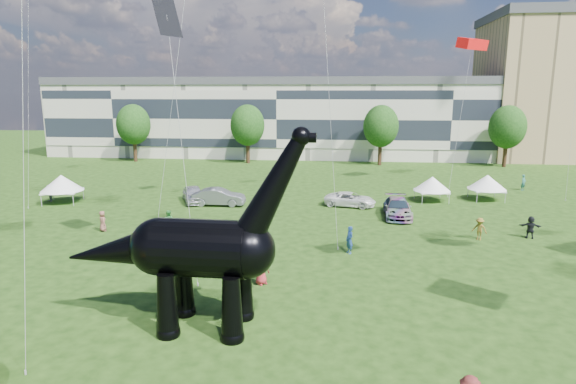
# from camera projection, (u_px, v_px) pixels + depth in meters

# --- Properties ---
(ground) EXTENTS (220.00, 220.00, 0.00)m
(ground) POSITION_uv_depth(u_px,v_px,m) (298.00, 339.00, 21.35)
(ground) COLOR #16330C
(ground) RESTS_ON ground
(terrace_row) EXTENTS (78.00, 11.00, 12.00)m
(terrace_row) POSITION_uv_depth(u_px,v_px,m) (281.00, 121.00, 81.29)
(terrace_row) COLOR beige
(terrace_row) RESTS_ON ground
(apartment_block) EXTENTS (28.00, 18.00, 22.00)m
(apartment_block) POSITION_uv_depth(u_px,v_px,m) (574.00, 90.00, 78.46)
(apartment_block) COLOR tan
(apartment_block) RESTS_ON ground
(tree_far_left) EXTENTS (5.20, 5.20, 9.44)m
(tree_far_left) POSITION_uv_depth(u_px,v_px,m) (133.00, 121.00, 74.64)
(tree_far_left) COLOR #382314
(tree_far_left) RESTS_ON ground
(tree_mid_left) EXTENTS (5.20, 5.20, 9.44)m
(tree_mid_left) POSITION_uv_depth(u_px,v_px,m) (247.00, 122.00, 72.86)
(tree_mid_left) COLOR #382314
(tree_mid_left) RESTS_ON ground
(tree_mid_right) EXTENTS (5.20, 5.20, 9.44)m
(tree_mid_right) POSITION_uv_depth(u_px,v_px,m) (381.00, 123.00, 70.89)
(tree_mid_right) COLOR #382314
(tree_mid_right) RESTS_ON ground
(tree_far_right) EXTENTS (5.20, 5.20, 9.44)m
(tree_far_right) POSITION_uv_depth(u_px,v_px,m) (508.00, 124.00, 69.12)
(tree_far_right) COLOR #382314
(tree_far_right) RESTS_ON ground
(dinosaur_sculpture) EXTENTS (11.86, 3.34, 9.72)m
(dinosaur_sculpture) POSITION_uv_depth(u_px,v_px,m) (194.00, 251.00, 21.83)
(dinosaur_sculpture) COLOR black
(dinosaur_sculpture) RESTS_ON ground
(car_silver) EXTENTS (3.62, 5.10, 1.61)m
(car_silver) POSITION_uv_depth(u_px,v_px,m) (193.00, 194.00, 47.69)
(car_silver) COLOR silver
(car_silver) RESTS_ON ground
(car_grey) EXTENTS (5.12, 1.92, 1.67)m
(car_grey) POSITION_uv_depth(u_px,v_px,m) (219.00, 197.00, 46.37)
(car_grey) COLOR slate
(car_grey) RESTS_ON ground
(car_white) EXTENTS (5.22, 3.24, 1.35)m
(car_white) POSITION_uv_depth(u_px,v_px,m) (350.00, 199.00, 46.01)
(car_white) COLOR white
(car_white) RESTS_ON ground
(car_dark) EXTENTS (2.44, 5.63, 1.61)m
(car_dark) POSITION_uv_depth(u_px,v_px,m) (398.00, 208.00, 42.07)
(car_dark) COLOR #595960
(car_dark) RESTS_ON ground
(gazebo_near) EXTENTS (4.03, 4.03, 2.51)m
(gazebo_near) POSITION_uv_depth(u_px,v_px,m) (432.00, 184.00, 47.92)
(gazebo_near) COLOR white
(gazebo_near) RESTS_ON ground
(gazebo_far) EXTENTS (3.94, 3.94, 2.60)m
(gazebo_far) POSITION_uv_depth(u_px,v_px,m) (487.00, 182.00, 48.44)
(gazebo_far) COLOR white
(gazebo_far) RESTS_ON ground
(gazebo_left) EXTENTS (4.69, 4.69, 2.80)m
(gazebo_left) POSITION_uv_depth(u_px,v_px,m) (62.00, 183.00, 47.21)
(gazebo_left) COLOR white
(gazebo_left) RESTS_ON ground
(visitors) EXTENTS (50.13, 41.65, 1.89)m
(visitors) POSITION_uv_depth(u_px,v_px,m) (319.00, 231.00, 34.79)
(visitors) COLOR #8B5345
(visitors) RESTS_ON ground
(kites) EXTENTS (63.59, 44.39, 31.02)m
(kites) POSITION_uv_depth(u_px,v_px,m) (251.00, 31.00, 30.25)
(kites) COLOR red
(kites) RESTS_ON ground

